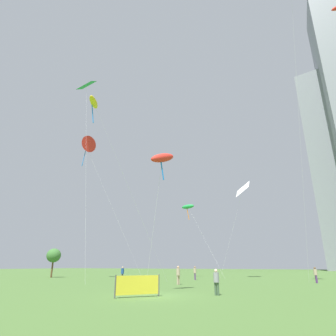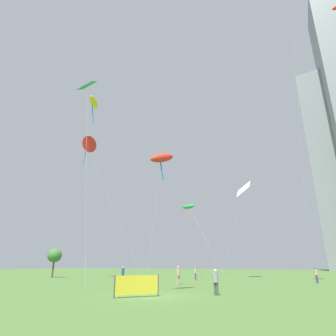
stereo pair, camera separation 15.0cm
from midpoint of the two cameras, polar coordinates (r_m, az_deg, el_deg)
ground at (r=19.85m, az=-3.21°, el=-24.31°), size 280.00×280.00×0.00m
person_standing_0 at (r=38.90m, az=-8.95°, el=-20.07°), size 0.38×0.38×1.69m
person_standing_1 at (r=20.28m, az=9.80°, el=-21.33°), size 0.36×0.36×1.62m
person_standing_2 at (r=37.10m, az=27.77°, el=-18.32°), size 0.37×0.37×1.68m
person_standing_3 at (r=40.62m, az=5.65°, el=-20.10°), size 0.39×0.39×1.74m
person_standing_5 at (r=30.83m, az=2.24°, el=-20.49°), size 0.40×0.40×1.79m
kite_flying_0 at (r=48.48m, az=-16.09°, el=4.43°), size 10.13×6.27×21.94m
kite_flying_1 at (r=34.03m, az=-14.58°, el=12.58°), size 6.19×12.27×20.38m
kite_flying_2 at (r=22.84m, az=-1.06°, el=2.00°), size 2.79×2.31×10.73m
kite_flying_5 at (r=49.16m, az=-15.94°, el=15.64°), size 9.40×6.91×30.49m
kite_flying_7 at (r=48.52m, az=14.98°, el=-4.07°), size 6.06×3.08×14.98m
kite_flying_8 at (r=49.89m, az=4.24°, el=-7.79°), size 8.26×4.69×11.88m
park_tree_0 at (r=51.78m, az=-21.78°, el=-16.07°), size 2.23×2.23×4.46m
event_banner at (r=19.01m, az=-6.03°, el=-22.39°), size 1.88×2.27×1.30m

